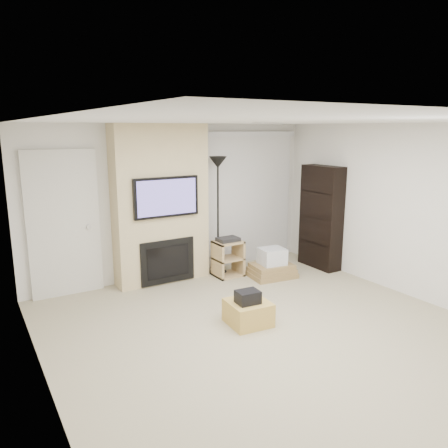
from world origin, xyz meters
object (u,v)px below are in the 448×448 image
av_stand (228,256)px  bookshelf (321,217)px  floor_lamp (218,182)px  ottoman (248,313)px  box_stack (272,266)px

av_stand → bookshelf: bearing=-13.8°
floor_lamp → bookshelf: bearing=-19.1°
ottoman → box_stack: box_stack is taller
av_stand → box_stack: bearing=-35.4°
av_stand → ottoman: bearing=-113.9°
av_stand → box_stack: (0.60, -0.42, -0.16)m
av_stand → bookshelf: (1.67, -0.41, 0.55)m
floor_lamp → box_stack: (0.67, -0.62, -1.37)m
ottoman → av_stand: 1.88m
box_stack → bookshelf: 1.29m
ottoman → av_stand: (0.76, 1.71, 0.20)m
ottoman → av_stand: size_ratio=0.76×
floor_lamp → bookshelf: floor_lamp is taller
floor_lamp → ottoman: bearing=-109.6°
floor_lamp → box_stack: floor_lamp is taller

